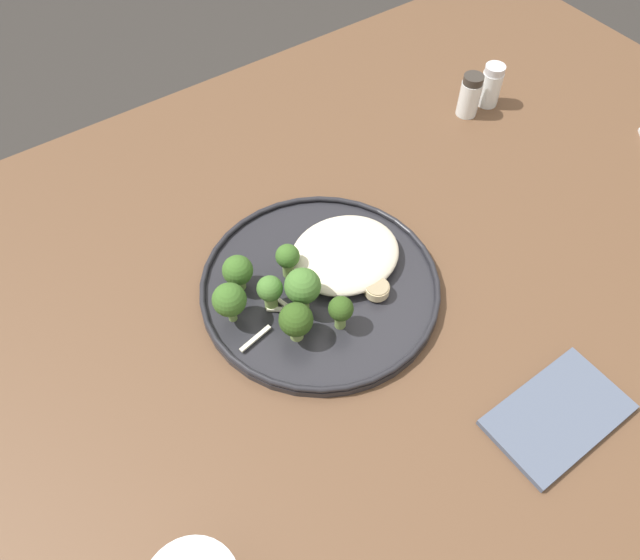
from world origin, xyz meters
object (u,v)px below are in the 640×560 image
(seared_scallop_center_golden, at_px, (377,289))
(broccoli_floret_beside_noodles, at_px, (229,300))
(broccoli_floret_near_rim, at_px, (341,310))
(broccoli_floret_rear_charred, at_px, (303,287))
(folded_napkin, at_px, (558,415))
(salt_shaker, at_px, (491,85))
(broccoli_floret_center_pile, at_px, (297,322))
(seared_scallop_front_small, at_px, (381,247))
(broccoli_floret_left_leaning, at_px, (238,271))
(broccoli_floret_small_sprig, at_px, (288,258))
(seared_scallop_tiny_bay, at_px, (354,235))
(pepper_shaker, at_px, (470,95))
(seared_scallop_rear_pale, at_px, (339,251))
(dinner_plate, at_px, (320,286))
(broccoli_floret_split_head, at_px, (270,291))

(seared_scallop_center_golden, bearing_deg, broccoli_floret_beside_noodles, -23.07)
(broccoli_floret_near_rim, bearing_deg, broccoli_floret_rear_charred, -65.46)
(folded_napkin, bearing_deg, salt_shaker, -125.93)
(seared_scallop_center_golden, xyz_separation_m, broccoli_floret_center_pile, (0.11, -0.00, 0.02))
(seared_scallop_front_small, xyz_separation_m, folded_napkin, (-0.02, 0.28, -0.02))
(broccoli_floret_rear_charred, xyz_separation_m, broccoli_floret_left_leaning, (0.05, -0.07, -0.01))
(broccoli_floret_small_sprig, bearing_deg, salt_shaker, -165.51)
(seared_scallop_center_golden, distance_m, seared_scallop_front_small, 0.07)
(folded_napkin, bearing_deg, broccoli_floret_rear_charred, -60.99)
(seared_scallop_tiny_bay, bearing_deg, broccoli_floret_left_leaning, -7.16)
(seared_scallop_tiny_bay, bearing_deg, broccoli_floret_center_pile, 30.04)
(broccoli_floret_near_rim, xyz_separation_m, pepper_shaker, (-0.39, -0.21, -0.01))
(folded_napkin, distance_m, salt_shaker, 0.53)
(seared_scallop_rear_pale, xyz_separation_m, pepper_shaker, (-0.34, -0.13, 0.01))
(folded_napkin, distance_m, pepper_shaker, 0.51)
(broccoli_floret_center_pile, bearing_deg, broccoli_floret_beside_noodles, -53.46)
(seared_scallop_tiny_bay, bearing_deg, dinner_plate, 23.73)
(seared_scallop_front_small, distance_m, folded_napkin, 0.28)
(broccoli_floret_split_head, bearing_deg, broccoli_floret_near_rim, 127.35)
(seared_scallop_center_golden, distance_m, salt_shaker, 0.43)
(seared_scallop_center_golden, height_order, folded_napkin, seared_scallop_center_golden)
(broccoli_floret_near_rim, relative_size, broccoli_floret_beside_noodles, 0.84)
(seared_scallop_tiny_bay, height_order, broccoli_floret_rear_charred, broccoli_floret_rear_charred)
(broccoli_floret_center_pile, bearing_deg, seared_scallop_center_golden, 178.44)
(broccoli_floret_small_sprig, distance_m, broccoli_floret_left_leaning, 0.06)
(seared_scallop_tiny_bay, relative_size, broccoli_floret_center_pile, 0.48)
(broccoli_floret_near_rim, height_order, pepper_shaker, pepper_shaker)
(seared_scallop_rear_pale, xyz_separation_m, folded_napkin, (-0.07, 0.30, -0.02))
(broccoli_floret_rear_charred, xyz_separation_m, broccoli_floret_center_pile, (0.03, 0.03, -0.01))
(seared_scallop_tiny_bay, height_order, broccoli_floret_near_rim, broccoli_floret_near_rim)
(broccoli_floret_rear_charred, bearing_deg, broccoli_floret_beside_noodles, -23.25)
(seared_scallop_center_golden, height_order, broccoli_floret_center_pile, broccoli_floret_center_pile)
(broccoli_floret_rear_charred, xyz_separation_m, broccoli_floret_split_head, (0.03, -0.02, -0.01))
(seared_scallop_tiny_bay, height_order, broccoli_floret_center_pile, broccoli_floret_center_pile)
(seared_scallop_rear_pale, distance_m, pepper_shaker, 0.36)
(salt_shaker, relative_size, pepper_shaker, 1.00)
(seared_scallop_tiny_bay, bearing_deg, broccoli_floret_rear_charred, 23.81)
(broccoli_floret_beside_noodles, xyz_separation_m, folded_napkin, (-0.22, 0.30, -0.04))
(dinner_plate, height_order, broccoli_floret_small_sprig, broccoli_floret_small_sprig)
(broccoli_floret_rear_charred, relative_size, pepper_shaker, 0.93)
(seared_scallop_front_small, bearing_deg, salt_shaker, -155.35)
(broccoli_floret_beside_noodles, xyz_separation_m, broccoli_floret_left_leaning, (-0.03, -0.04, -0.01))
(seared_scallop_center_golden, relative_size, seared_scallop_tiny_bay, 1.13)
(dinner_plate, bearing_deg, broccoli_floret_split_head, -5.70)
(seared_scallop_center_golden, height_order, seared_scallop_front_small, seared_scallop_center_golden)
(seared_scallop_center_golden, bearing_deg, broccoli_floret_center_pile, -1.56)
(broccoli_floret_center_pile, distance_m, pepper_shaker, 0.48)
(broccoli_floret_beside_noodles, bearing_deg, broccoli_floret_small_sprig, -168.55)
(broccoli_floret_beside_noodles, relative_size, salt_shaker, 0.86)
(broccoli_floret_center_pile, xyz_separation_m, broccoli_floret_split_head, (0.00, -0.05, -0.00))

